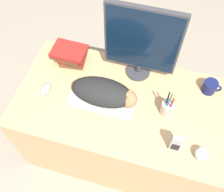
# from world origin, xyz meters

# --- Properties ---
(ground_plane) EXTENTS (12.00, 12.00, 0.00)m
(ground_plane) POSITION_xyz_m (0.00, 0.00, 0.00)
(ground_plane) COLOR gray
(desk) EXTENTS (1.29, 0.70, 0.70)m
(desk) POSITION_xyz_m (0.00, 0.35, 0.35)
(desk) COLOR tan
(desk) RESTS_ON ground_plane
(keyboard) EXTENTS (0.40, 0.17, 0.02)m
(keyboard) POSITION_xyz_m (-0.11, 0.33, 0.71)
(keyboard) COLOR silver
(keyboard) RESTS_ON desk
(cat) EXTENTS (0.39, 0.18, 0.14)m
(cat) POSITION_xyz_m (-0.09, 0.33, 0.80)
(cat) COLOR black
(cat) RESTS_ON keyboard
(monitor) EXTENTS (0.43, 0.16, 0.51)m
(monitor) POSITION_xyz_m (0.04, 0.60, 0.98)
(monitor) COLOR #333338
(monitor) RESTS_ON desk
(computer_mouse) EXTENTS (0.06, 0.11, 0.04)m
(computer_mouse) POSITION_xyz_m (-0.47, 0.30, 0.72)
(computer_mouse) COLOR gray
(computer_mouse) RESTS_ON desk
(coffee_mug) EXTENTS (0.11, 0.08, 0.08)m
(coffee_mug) POSITION_xyz_m (0.50, 0.58, 0.74)
(coffee_mug) COLOR #141947
(coffee_mug) RESTS_ON desk
(pen_cup) EXTENTS (0.08, 0.08, 0.20)m
(pen_cup) POSITION_xyz_m (0.27, 0.35, 0.76)
(pen_cup) COLOR #B2A893
(pen_cup) RESTS_ON desk
(baseball) EXTENTS (0.07, 0.07, 0.07)m
(baseball) POSITION_xyz_m (0.49, 0.13, 0.74)
(baseball) COLOR silver
(baseball) RESTS_ON desk
(phone) EXTENTS (0.06, 0.03, 0.14)m
(phone) POSITION_xyz_m (0.35, 0.14, 0.77)
(phone) COLOR #99999E
(phone) RESTS_ON desk
(book_stack) EXTENTS (0.22, 0.18, 0.12)m
(book_stack) POSITION_xyz_m (-0.40, 0.57, 0.77)
(book_stack) COLOR brown
(book_stack) RESTS_ON desk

